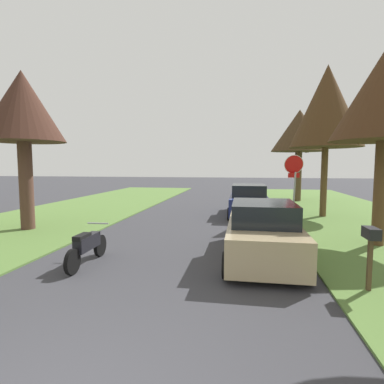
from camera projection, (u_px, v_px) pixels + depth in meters
stop_sign_far at (294, 174)px, 12.81m from camera, size 0.82×0.64×2.93m
street_tree_right_mid_b at (327, 107)px, 14.36m from camera, size 3.36×3.36×7.21m
street_tree_right_far at (299, 131)px, 20.76m from camera, size 3.77×3.77×6.27m
street_tree_left_mid_a at (22, 109)px, 11.48m from camera, size 3.06×3.06×6.06m
parked_sedan_tan at (263, 233)px, 8.19m from camera, size 1.96×4.41×1.57m
parked_sedan_navy at (249, 201)px, 15.28m from camera, size 1.96×4.41×1.57m
parked_motorcycle at (87, 246)px, 7.72m from camera, size 0.60×2.05×0.97m
curbside_mailbox at (371, 241)px, 5.97m from camera, size 0.22×0.44×1.27m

